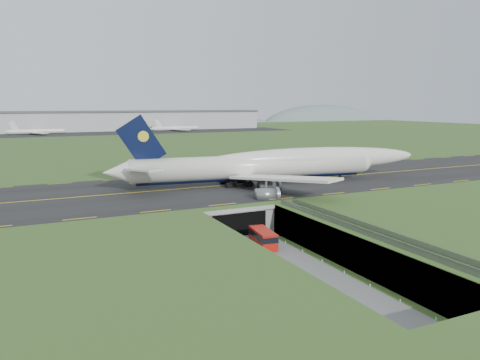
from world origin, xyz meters
TOP-DOWN VIEW (x-y plane):
  - ground at (0.00, 0.00)m, footprint 900.00×900.00m
  - airfield_deck at (0.00, 0.00)m, footprint 800.00×800.00m
  - trench_road at (0.00, -7.50)m, footprint 12.00×75.00m
  - taxiway at (0.00, 33.00)m, footprint 800.00×44.00m
  - tunnel_portal at (0.00, 16.71)m, footprint 17.00×22.30m
  - guideway at (11.00, -19.11)m, footprint 3.00×53.00m
  - jumbo_jet at (20.92, 30.43)m, footprint 85.59×56.20m
  - shuttle_tram at (1.04, -0.06)m, footprint 4.10×8.38m
  - cargo_terminal at (-0.16, 299.41)m, footprint 320.00×67.00m
  - distant_hills at (64.38, 430.00)m, footprint 700.00×91.00m

SIDE VIEW (x-z plane):
  - distant_hills at x=64.38m, z-range -34.00..26.00m
  - ground at x=0.00m, z-range 0.00..0.00m
  - trench_road at x=0.00m, z-range 0.00..0.20m
  - shuttle_tram at x=1.04m, z-range 0.16..3.43m
  - airfield_deck at x=0.00m, z-range 0.00..6.00m
  - tunnel_portal at x=0.00m, z-range 0.33..6.33m
  - guideway at x=11.00m, z-range 1.80..8.85m
  - taxiway at x=0.00m, z-range 6.00..6.18m
  - jumbo_jet at x=20.92m, z-range 1.65..20.40m
  - cargo_terminal at x=-0.16m, z-range 6.16..21.76m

